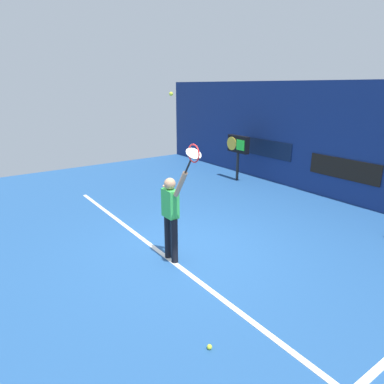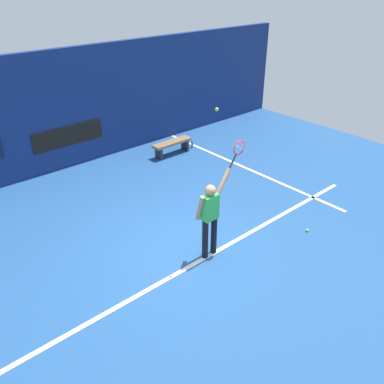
{
  "view_description": "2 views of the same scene",
  "coord_description": "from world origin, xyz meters",
  "px_view_note": "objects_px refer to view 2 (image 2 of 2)",
  "views": [
    {
      "loc": [
        5.3,
        -3.67,
        3.32
      ],
      "look_at": [
        0.23,
        -0.06,
        1.36
      ],
      "focal_mm": 31.75,
      "sensor_mm": 36.0,
      "label": 1
    },
    {
      "loc": [
        -4.73,
        -5.51,
        5.4
      ],
      "look_at": [
        -0.03,
        -0.12,
        1.44
      ],
      "focal_mm": 38.05,
      "sensor_mm": 36.0,
      "label": 2
    }
  ],
  "objects_px": {
    "spare_ball": "(307,230)",
    "tennis_player": "(210,215)",
    "tennis_racket": "(238,149)",
    "court_bench": "(172,145)",
    "tennis_ball": "(217,109)",
    "water_bottle": "(192,144)"
  },
  "relations": [
    {
      "from": "water_bottle",
      "to": "spare_ball",
      "type": "xyz_separation_m",
      "value": [
        -1.31,
        -5.58,
        -0.09
      ]
    },
    {
      "from": "tennis_ball",
      "to": "court_bench",
      "type": "bearing_deg",
      "value": 60.51
    },
    {
      "from": "tennis_racket",
      "to": "tennis_player",
      "type": "bearing_deg",
      "value": 179.67
    },
    {
      "from": "tennis_racket",
      "to": "court_bench",
      "type": "distance_m",
      "value": 5.47
    },
    {
      "from": "tennis_player",
      "to": "tennis_racket",
      "type": "xyz_separation_m",
      "value": [
        0.73,
        -0.0,
        1.23
      ]
    },
    {
      "from": "tennis_player",
      "to": "tennis_ball",
      "type": "height_order",
      "value": "tennis_ball"
    },
    {
      "from": "tennis_racket",
      "to": "water_bottle",
      "type": "height_order",
      "value": "tennis_racket"
    },
    {
      "from": "water_bottle",
      "to": "spare_ball",
      "type": "bearing_deg",
      "value": -103.2
    },
    {
      "from": "tennis_player",
      "to": "spare_ball",
      "type": "distance_m",
      "value": 2.66
    },
    {
      "from": "tennis_ball",
      "to": "spare_ball",
      "type": "height_order",
      "value": "tennis_ball"
    },
    {
      "from": "tennis_ball",
      "to": "spare_ball",
      "type": "distance_m",
      "value": 3.96
    },
    {
      "from": "water_bottle",
      "to": "spare_ball",
      "type": "distance_m",
      "value": 5.73
    },
    {
      "from": "tennis_racket",
      "to": "court_bench",
      "type": "relative_size",
      "value": 0.43
    },
    {
      "from": "tennis_ball",
      "to": "spare_ball",
      "type": "bearing_deg",
      "value": -21.22
    },
    {
      "from": "water_bottle",
      "to": "spare_ball",
      "type": "height_order",
      "value": "water_bottle"
    },
    {
      "from": "tennis_racket",
      "to": "water_bottle",
      "type": "xyz_separation_m",
      "value": [
        2.9,
        4.71,
        -2.12
      ]
    },
    {
      "from": "tennis_racket",
      "to": "water_bottle",
      "type": "relative_size",
      "value": 2.5
    },
    {
      "from": "tennis_racket",
      "to": "tennis_ball",
      "type": "bearing_deg",
      "value": -179.75
    },
    {
      "from": "tennis_player",
      "to": "tennis_racket",
      "type": "bearing_deg",
      "value": -0.33
    },
    {
      "from": "tennis_player",
      "to": "water_bottle",
      "type": "distance_m",
      "value": 6.01
    },
    {
      "from": "court_bench",
      "to": "water_bottle",
      "type": "distance_m",
      "value": 0.9
    },
    {
      "from": "spare_ball",
      "to": "tennis_player",
      "type": "bearing_deg",
      "value": 159.4
    }
  ]
}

